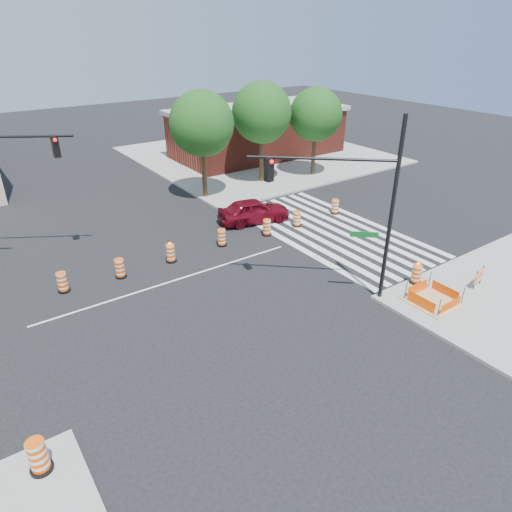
% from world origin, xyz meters
% --- Properties ---
extents(ground, '(120.00, 120.00, 0.00)m').
position_xyz_m(ground, '(0.00, 0.00, 0.00)').
color(ground, black).
rests_on(ground, ground).
extents(sidewalk_ne, '(22.00, 22.00, 0.15)m').
position_xyz_m(sidewalk_ne, '(18.00, 18.00, 0.07)').
color(sidewalk_ne, gray).
rests_on(sidewalk_ne, ground).
extents(crosswalk_east, '(6.75, 13.50, 0.01)m').
position_xyz_m(crosswalk_east, '(10.95, 0.00, 0.01)').
color(crosswalk_east, silver).
rests_on(crosswalk_east, ground).
extents(lane_centerline, '(14.00, 0.12, 0.01)m').
position_xyz_m(lane_centerline, '(0.00, 0.00, 0.01)').
color(lane_centerline, silver).
rests_on(lane_centerline, ground).
extents(excavation_pit, '(2.20, 2.20, 0.90)m').
position_xyz_m(excavation_pit, '(9.00, -9.00, 0.22)').
color(excavation_pit, tan).
rests_on(excavation_pit, ground).
extents(brick_storefront, '(16.50, 8.50, 4.60)m').
position_xyz_m(brick_storefront, '(18.00, 18.00, 2.32)').
color(brick_storefront, maroon).
rests_on(brick_storefront, ground).
extents(red_coupe, '(5.01, 2.90, 1.60)m').
position_xyz_m(red_coupe, '(7.85, 4.05, 0.80)').
color(red_coupe, '#610815').
rests_on(red_coupe, ground).
extents(signal_pole_se, '(4.90, 4.35, 8.47)m').
position_xyz_m(signal_pole_se, '(6.02, -6.07, 5.19)').
color(signal_pole_se, black).
rests_on(signal_pole_se, ground).
extents(pit_drum, '(0.58, 0.58, 1.15)m').
position_xyz_m(pit_drum, '(9.78, -7.40, 0.63)').
color(pit_drum, black).
rests_on(pit_drum, ground).
extents(sw_corner_drum, '(0.66, 0.66, 1.13)m').
position_xyz_m(sw_corner_drum, '(-8.11, -8.05, 0.68)').
color(sw_corner_drum, black).
rests_on(sw_corner_drum, ground).
extents(barricade, '(0.90, 0.20, 1.06)m').
position_xyz_m(barricade, '(11.93, -9.41, 0.73)').
color(barricade, '#FF5005').
rests_on(barricade, ground).
extents(tree_north_c, '(4.59, 4.59, 7.81)m').
position_xyz_m(tree_north_c, '(7.60, 10.08, 5.24)').
color(tree_north_c, '#382314').
rests_on(tree_north_c, ground).
extents(tree_north_d, '(4.69, 4.69, 7.96)m').
position_xyz_m(tree_north_d, '(13.27, 10.71, 5.35)').
color(tree_north_d, '#382314').
rests_on(tree_north_d, ground).
extents(tree_north_e, '(4.31, 4.31, 7.32)m').
position_xyz_m(tree_north_e, '(17.97, 9.66, 4.92)').
color(tree_north_e, '#382314').
rests_on(tree_north_e, ground).
extents(median_drum_2, '(0.60, 0.60, 1.02)m').
position_xyz_m(median_drum_2, '(-4.86, 2.18, 0.48)').
color(median_drum_2, black).
rests_on(median_drum_2, ground).
extents(median_drum_3, '(0.60, 0.60, 1.02)m').
position_xyz_m(median_drum_3, '(-2.05, 1.94, 0.48)').
color(median_drum_3, black).
rests_on(median_drum_3, ground).
extents(median_drum_4, '(0.60, 0.60, 1.18)m').
position_xyz_m(median_drum_4, '(0.86, 2.03, 0.49)').
color(median_drum_4, black).
rests_on(median_drum_4, ground).
extents(median_drum_5, '(0.60, 0.60, 1.02)m').
position_xyz_m(median_drum_5, '(4.24, 2.19, 0.48)').
color(median_drum_5, black).
rests_on(median_drum_5, ground).
extents(median_drum_6, '(0.60, 0.60, 1.02)m').
position_xyz_m(median_drum_6, '(7.31, 1.85, 0.48)').
color(median_drum_6, black).
rests_on(median_drum_6, ground).
extents(median_drum_7, '(0.60, 0.60, 1.02)m').
position_xyz_m(median_drum_7, '(9.73, 1.87, 0.48)').
color(median_drum_7, black).
rests_on(median_drum_7, ground).
extents(median_drum_8, '(0.60, 0.60, 1.02)m').
position_xyz_m(median_drum_8, '(13.32, 2.06, 0.48)').
color(median_drum_8, black).
rests_on(median_drum_8, ground).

